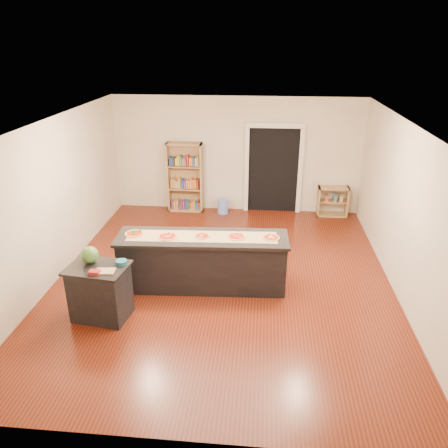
# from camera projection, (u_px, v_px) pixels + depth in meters

# --- Properties ---
(room) EXTENTS (6.00, 7.00, 2.80)m
(room) POSITION_uv_depth(u_px,v_px,m) (223.00, 207.00, 7.41)
(room) COLOR beige
(room) RESTS_ON ground
(doorway) EXTENTS (1.40, 0.09, 2.21)m
(doorway) POSITION_uv_depth(u_px,v_px,m) (273.00, 165.00, 10.57)
(doorway) COLOR black
(doorway) RESTS_ON room
(kitchen_island) EXTENTS (2.91, 0.79, 0.96)m
(kitchen_island) POSITION_uv_depth(u_px,v_px,m) (203.00, 262.00, 7.55)
(kitchen_island) COLOR black
(kitchen_island) RESTS_ON ground
(side_counter) EXTENTS (0.90, 0.66, 0.89)m
(side_counter) POSITION_uv_depth(u_px,v_px,m) (100.00, 292.00, 6.73)
(side_counter) COLOR black
(side_counter) RESTS_ON ground
(bookshelf) EXTENTS (0.86, 0.31, 1.72)m
(bookshelf) POSITION_uv_depth(u_px,v_px,m) (185.00, 178.00, 10.74)
(bookshelf) COLOR tan
(bookshelf) RESTS_ON ground
(low_shelf) EXTENTS (0.73, 0.31, 0.73)m
(low_shelf) POSITION_uv_depth(u_px,v_px,m) (333.00, 201.00, 10.62)
(low_shelf) COLOR tan
(low_shelf) RESTS_ON ground
(waste_bin) EXTENTS (0.26, 0.26, 0.38)m
(waste_bin) POSITION_uv_depth(u_px,v_px,m) (223.00, 206.00, 10.81)
(waste_bin) COLOR #6889E8
(waste_bin) RESTS_ON ground
(kraft_paper) EXTENTS (2.54, 0.58, 0.00)m
(kraft_paper) POSITION_uv_depth(u_px,v_px,m) (202.00, 236.00, 7.36)
(kraft_paper) COLOR #9F8452
(kraft_paper) RESTS_ON kitchen_island
(watermelon) EXTENTS (0.27, 0.27, 0.27)m
(watermelon) POSITION_uv_depth(u_px,v_px,m) (90.00, 255.00, 6.61)
(watermelon) COLOR #144214
(watermelon) RESTS_ON side_counter
(cutting_board) EXTENTS (0.30, 0.21, 0.02)m
(cutting_board) POSITION_uv_depth(u_px,v_px,m) (105.00, 271.00, 6.41)
(cutting_board) COLOR tan
(cutting_board) RESTS_ON side_counter
(package_red) EXTENTS (0.15, 0.11, 0.05)m
(package_red) POSITION_uv_depth(u_px,v_px,m) (94.00, 272.00, 6.34)
(package_red) COLOR maroon
(package_red) RESTS_ON side_counter
(package_teal) EXTENTS (0.17, 0.17, 0.06)m
(package_teal) POSITION_uv_depth(u_px,v_px,m) (121.00, 262.00, 6.61)
(package_teal) COLOR #195966
(package_teal) RESTS_ON side_counter
(pizza_a) EXTENTS (0.32, 0.32, 0.02)m
(pizza_a) POSITION_uv_depth(u_px,v_px,m) (135.00, 234.00, 7.44)
(pizza_a) COLOR tan
(pizza_a) RESTS_ON kitchen_island
(pizza_b) EXTENTS (0.32, 0.32, 0.02)m
(pizza_b) POSITION_uv_depth(u_px,v_px,m) (168.00, 236.00, 7.34)
(pizza_b) COLOR tan
(pizza_b) RESTS_ON kitchen_island
(pizza_c) EXTENTS (0.27, 0.27, 0.02)m
(pizza_c) POSITION_uv_depth(u_px,v_px,m) (202.00, 236.00, 7.35)
(pizza_c) COLOR tan
(pizza_c) RESTS_ON kitchen_island
(pizza_d) EXTENTS (0.31, 0.31, 0.02)m
(pizza_d) POSITION_uv_depth(u_px,v_px,m) (236.00, 237.00, 7.33)
(pizza_d) COLOR tan
(pizza_d) RESTS_ON kitchen_island
(pizza_e) EXTENTS (0.27, 0.27, 0.02)m
(pizza_e) POSITION_uv_depth(u_px,v_px,m) (271.00, 237.00, 7.30)
(pizza_e) COLOR tan
(pizza_e) RESTS_ON kitchen_island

